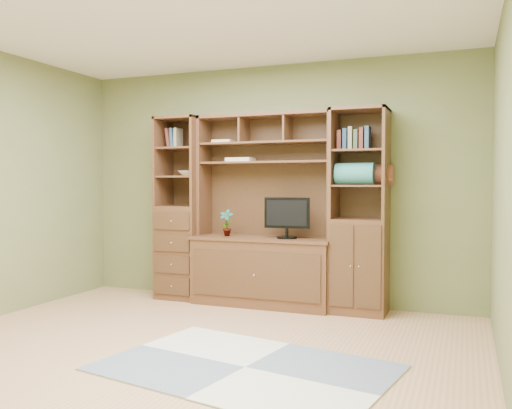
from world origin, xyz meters
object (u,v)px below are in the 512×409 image
at_px(right_tower, 360,211).
at_px(left_tower, 182,208).
at_px(monitor, 287,210).
at_px(center_hutch, 263,210).

bearing_deg(right_tower, left_tower, 180.00).
relative_size(left_tower, monitor, 3.49).
bearing_deg(monitor, right_tower, 2.11).
distance_m(left_tower, monitor, 1.29).
relative_size(center_hutch, right_tower, 1.00).
bearing_deg(center_hutch, monitor, -7.05).
distance_m(center_hutch, right_tower, 1.03).
distance_m(center_hutch, monitor, 0.29).
xyz_separation_m(center_hutch, left_tower, (-1.00, 0.04, 0.00)).
xyz_separation_m(center_hutch, monitor, (0.28, -0.03, -0.00)).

